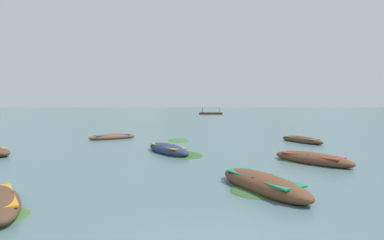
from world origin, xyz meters
name	(u,v)px	position (x,y,z in m)	size (l,w,h in m)	color
ground_plane	(177,107)	(0.00, 1500.00, 0.00)	(6000.00, 6000.00, 0.00)	slate
mountain_1	(113,84)	(-503.12, 2273.78, 185.18)	(1244.88, 1244.88, 370.37)	slate
mountain_2	(186,89)	(71.48, 2307.61, 143.70)	(974.06, 974.06, 287.39)	#4C5B56
mountain_3	(281,93)	(896.06, 2399.57, 125.01)	(932.78, 932.78, 250.02)	#56665B
rowboat_1	(302,140)	(8.32, 15.88, 0.18)	(2.25, 3.85, 0.57)	#4C3323
rowboat_2	(312,159)	(5.49, 8.48, 0.19)	(3.17, 3.66, 0.62)	brown
rowboat_3	(168,149)	(-1.20, 11.69, 0.20)	(2.99, 4.07, 0.65)	navy
rowboat_6	(113,137)	(-5.85, 18.85, 0.17)	(3.82, 2.80, 0.55)	brown
rowboat_8	(262,184)	(1.93, 4.41, 0.21)	(2.61, 3.84, 0.67)	brown
ferry_0	(211,113)	(10.60, 89.35, 0.45)	(7.89, 3.89, 2.54)	#4C3323
weed_patch_0	(179,141)	(-0.57, 17.40, 0.00)	(2.69, 1.68, 0.14)	#38662D
weed_patch_3	(186,155)	(-0.23, 10.96, 0.00)	(1.71, 2.59, 0.14)	#2D5628
weed_patch_5	(299,160)	(5.27, 9.35, 0.00)	(1.60, 1.82, 0.14)	#38662D
weed_patch_6	(257,191)	(1.75, 4.35, 0.00)	(1.61, 1.68, 0.14)	#2D5628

